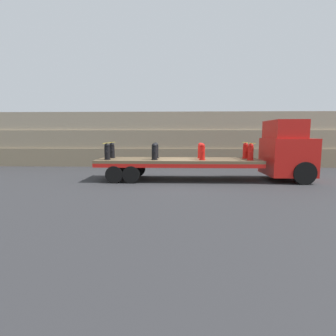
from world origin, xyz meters
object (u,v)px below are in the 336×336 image
object	(u,v)px
fire_hydrant_red_far_3	(245,151)
fire_hydrant_black_far_0	(112,150)
fire_hydrant_black_near_0	(107,152)
fire_hydrant_red_near_3	(251,152)
truck_cab	(288,151)
fire_hydrant_red_far_2	(200,151)
fire_hydrant_black_near_1	(154,152)
fire_hydrant_red_near_2	(202,152)
fire_hydrant_black_far_1	(156,151)
flatbed_trailer	(167,163)

from	to	relation	value
fire_hydrant_red_far_3	fire_hydrant_black_far_0	bearing A→B (deg)	180.00
fire_hydrant_black_near_0	fire_hydrant_red_near_3	world-z (taller)	same
truck_cab	fire_hydrant_red_far_2	distance (m)	4.70
fire_hydrant_black_near_1	fire_hydrant_red_near_2	bearing A→B (deg)	0.00
truck_cab	fire_hydrant_red_far_2	size ratio (longest dim) A/B	3.68
fire_hydrant_red_far_2	fire_hydrant_red_near_3	size ratio (longest dim) A/B	1.00
fire_hydrant_black_near_1	fire_hydrant_black_far_1	size ratio (longest dim) A/B	1.00
fire_hydrant_red_near_2	fire_hydrant_red_near_3	bearing A→B (deg)	0.00
fire_hydrant_red_far_2	fire_hydrant_red_far_3	bearing A→B (deg)	0.00
truck_cab	fire_hydrant_black_far_1	xyz separation A→B (m)	(-7.19, 0.53, -0.03)
fire_hydrant_black_near_0	fire_hydrant_black_near_1	xyz separation A→B (m)	(2.52, 0.00, 0.00)
fire_hydrant_black_far_0	fire_hydrant_black_near_1	distance (m)	2.73
truck_cab	fire_hydrant_red_near_3	xyz separation A→B (m)	(-2.15, -0.53, -0.03)
fire_hydrant_black_far_0	fire_hydrant_red_near_2	xyz separation A→B (m)	(5.04, -1.06, 0.00)
truck_cab	fire_hydrant_red_near_2	bearing A→B (deg)	-173.52
fire_hydrant_black_far_1	fire_hydrant_red_far_3	distance (m)	5.04
truck_cab	fire_hydrant_red_near_3	distance (m)	2.21
fire_hydrant_black_far_0	fire_hydrant_red_far_2	bearing A→B (deg)	0.00
fire_hydrant_red_near_3	fire_hydrant_red_far_3	size ratio (longest dim) A/B	1.00
fire_hydrant_red_far_3	fire_hydrant_red_near_3	bearing A→B (deg)	-90.00
fire_hydrant_black_far_0	fire_hydrant_red_far_3	xyz separation A→B (m)	(7.56, 0.00, 0.00)
fire_hydrant_black_near_1	fire_hydrant_red_near_3	world-z (taller)	same
truck_cab	fire_hydrant_black_far_1	world-z (taller)	truck_cab
truck_cab	fire_hydrant_red_near_3	bearing A→B (deg)	-166.14
fire_hydrant_black_far_1	fire_hydrant_red_near_2	bearing A→B (deg)	-22.82
flatbed_trailer	fire_hydrant_red_near_3	distance (m)	4.48
fire_hydrant_red_far_3	flatbed_trailer	bearing A→B (deg)	-173.13
flatbed_trailer	fire_hydrant_black_near_1	xyz separation A→B (m)	(-0.64, -0.53, 0.65)
truck_cab	fire_hydrant_red_far_2	xyz separation A→B (m)	(-4.67, 0.53, -0.03)
truck_cab	fire_hydrant_black_near_1	size ratio (longest dim) A/B	3.68
fire_hydrant_black_near_1	fire_hydrant_red_near_3	bearing A→B (deg)	0.00
fire_hydrant_black_near_0	fire_hydrant_red_far_3	bearing A→B (deg)	7.99
truck_cab	fire_hydrant_red_far_2	bearing A→B (deg)	173.52
truck_cab	flatbed_trailer	xyz separation A→B (m)	(-6.55, 0.00, -0.68)
fire_hydrant_black_far_0	fire_hydrant_red_near_2	bearing A→B (deg)	-11.88
flatbed_trailer	fire_hydrant_black_far_0	distance (m)	3.27
flatbed_trailer	fire_hydrant_red_far_2	bearing A→B (deg)	15.76
fire_hydrant_black_far_0	fire_hydrant_black_far_1	xyz separation A→B (m)	(2.52, 0.00, 0.00)
flatbed_trailer	fire_hydrant_black_near_0	bearing A→B (deg)	-170.48
fire_hydrant_black_near_0	fire_hydrant_red_far_2	size ratio (longest dim) A/B	1.00
truck_cab	fire_hydrant_black_far_0	world-z (taller)	truck_cab
flatbed_trailer	fire_hydrant_red_far_3	world-z (taller)	fire_hydrant_red_far_3
truck_cab	fire_hydrant_black_far_1	bearing A→B (deg)	175.78
fire_hydrant_black_near_0	flatbed_trailer	bearing A→B (deg)	9.52
fire_hydrant_black_near_0	fire_hydrant_red_near_2	bearing A→B (deg)	0.00
truck_cab	fire_hydrant_black_far_1	size ratio (longest dim) A/B	3.68
fire_hydrant_black_near_0	fire_hydrant_black_far_0	bearing A→B (deg)	90.00
fire_hydrant_red_far_2	fire_hydrant_red_far_3	world-z (taller)	same
fire_hydrant_red_far_3	fire_hydrant_black_near_1	bearing A→B (deg)	-168.12
fire_hydrant_black_far_1	fire_hydrant_red_near_2	world-z (taller)	same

